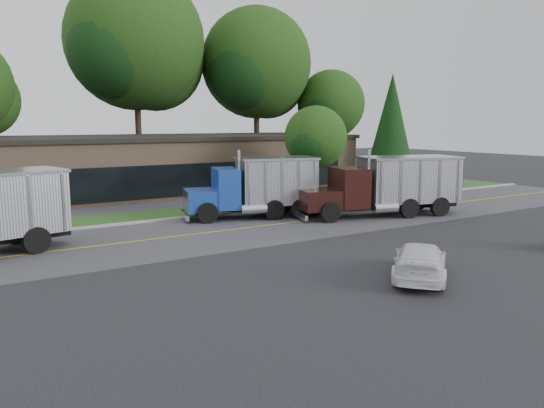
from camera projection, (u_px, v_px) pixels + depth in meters
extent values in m
plane|color=#2F2F34|center=(343.00, 274.00, 18.72)|extent=(140.00, 140.00, 0.00)
cube|color=#57575C|center=(226.00, 231.00, 26.24)|extent=(60.00, 8.00, 0.02)
cube|color=gold|center=(226.00, 231.00, 26.24)|extent=(60.00, 0.12, 0.01)
cube|color=#9E9E99|center=(191.00, 218.00, 29.75)|extent=(60.00, 0.30, 0.12)
cube|color=#23571D|center=(179.00, 213.00, 31.26)|extent=(60.00, 3.40, 0.03)
cube|color=#57575C|center=(150.00, 203.00, 35.44)|extent=(60.00, 7.00, 0.02)
cube|color=#94745B|center=(148.00, 165.00, 41.20)|extent=(32.00, 12.00, 4.00)
cylinder|color=#382619|center=(139.00, 144.00, 48.73)|extent=(0.56, 0.56, 6.75)
sphere|color=#163B10|center=(135.00, 41.00, 47.33)|extent=(12.35, 12.35, 12.35)
sphere|color=#163B10|center=(155.00, 62.00, 50.08)|extent=(9.26, 9.26, 9.26)
sphere|color=black|center=(118.00, 51.00, 45.53)|extent=(8.49, 8.49, 8.49)
cylinder|color=#382619|center=(257.00, 145.00, 54.28)|extent=(0.56, 0.56, 6.03)
sphere|color=#163B10|center=(256.00, 63.00, 53.03)|extent=(11.02, 11.02, 11.02)
sphere|color=#163B10|center=(267.00, 79.00, 55.49)|extent=(8.27, 8.27, 8.27)
sphere|color=black|center=(247.00, 72.00, 51.42)|extent=(7.58, 7.58, 7.58)
cylinder|color=#382619|center=(330.00, 154.00, 56.99)|extent=(0.56, 0.56, 3.91)
sphere|color=#163B10|center=(331.00, 104.00, 56.18)|extent=(7.15, 7.15, 7.15)
sphere|color=#163B10|center=(335.00, 113.00, 57.77)|extent=(5.36, 5.36, 5.36)
sphere|color=black|center=(326.00, 110.00, 55.13)|extent=(4.91, 4.91, 4.91)
cylinder|color=#382619|center=(389.00, 181.00, 44.24)|extent=(0.44, 0.44, 1.00)
cone|color=black|center=(391.00, 125.00, 43.53)|extent=(4.09, 4.09, 8.36)
cylinder|color=#382619|center=(315.00, 183.00, 36.36)|extent=(0.56, 0.56, 2.33)
sphere|color=#163B10|center=(316.00, 137.00, 35.87)|extent=(4.25, 4.25, 4.25)
sphere|color=#163B10|center=(320.00, 145.00, 36.82)|extent=(3.19, 3.19, 3.19)
sphere|color=black|center=(311.00, 144.00, 35.25)|extent=(2.92, 2.92, 2.92)
cylinder|color=black|center=(8.00, 244.00, 20.85)|extent=(1.15, 0.56, 1.10)
cube|color=black|center=(255.00, 207.00, 29.92)|extent=(7.03, 2.92, 0.28)
cube|color=#1D41A0|center=(201.00, 200.00, 29.00)|extent=(2.26, 2.68, 1.10)
cube|color=#1D41A0|center=(226.00, 188.00, 29.29)|extent=(1.84, 2.65, 2.20)
cube|color=black|center=(216.00, 181.00, 29.08)|extent=(0.64, 2.03, 0.90)
cube|color=silver|center=(276.00, 181.00, 30.04)|extent=(4.73, 3.57, 2.50)
cube|color=silver|center=(276.00, 158.00, 29.84)|extent=(4.92, 3.76, 0.12)
cylinder|color=black|center=(201.00, 206.00, 30.22)|extent=(1.15, 0.64, 1.10)
cylinder|color=black|center=(208.00, 213.00, 28.04)|extent=(1.15, 0.64, 1.10)
cylinder|color=black|center=(275.00, 203.00, 31.43)|extent=(1.15, 0.64, 1.10)
cylinder|color=black|center=(287.00, 209.00, 29.25)|extent=(1.15, 0.64, 1.10)
cube|color=black|center=(383.00, 206.00, 30.40)|extent=(9.04, 3.41, 0.28)
cube|color=black|center=(319.00, 199.00, 29.19)|extent=(2.72, 2.80, 1.10)
cube|color=black|center=(349.00, 187.00, 29.60)|extent=(2.17, 2.74, 2.20)
cube|color=black|center=(338.00, 181.00, 29.35)|extent=(0.62, 2.04, 0.90)
cube|color=silver|center=(409.00, 180.00, 30.63)|extent=(5.92, 3.87, 2.50)
cube|color=silver|center=(409.00, 157.00, 30.43)|extent=(6.10, 4.06, 0.12)
cylinder|color=black|center=(315.00, 206.00, 30.42)|extent=(1.15, 0.63, 1.10)
cylinder|color=black|center=(330.00, 212.00, 28.24)|extent=(1.15, 0.63, 1.10)
cylinder|color=black|center=(403.00, 202.00, 32.05)|extent=(1.15, 0.63, 1.10)
cylinder|color=black|center=(425.00, 207.00, 29.87)|extent=(1.15, 0.63, 1.10)
imported|color=white|center=(420.00, 261.00, 18.19)|extent=(4.34, 4.07, 1.23)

